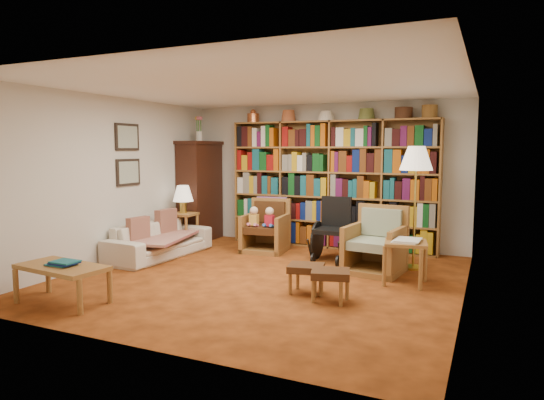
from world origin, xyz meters
The scene contains 23 objects.
floor centered at (0.00, 0.00, 0.00)m, with size 5.00×5.00×0.00m, color #A14B18.
ceiling centered at (0.00, 0.00, 2.50)m, with size 5.00×5.00×0.00m, color white.
wall_back centered at (0.00, 2.50, 1.25)m, with size 5.00×5.00×0.00m, color silver.
wall_front centered at (0.00, -2.50, 1.25)m, with size 5.00×5.00×0.00m, color silver.
wall_left centered at (-2.50, 0.00, 1.25)m, with size 5.00×5.00×0.00m, color silver.
wall_right centered at (2.50, 0.00, 1.25)m, with size 5.00×5.00×0.00m, color silver.
bookshelf centered at (0.20, 2.33, 1.17)m, with size 3.60×0.30×2.42m.
curio_cabinet centered at (-2.25, 2.00, 0.95)m, with size 0.50×0.95×2.40m.
framed_pictures centered at (-2.48, 0.30, 1.62)m, with size 0.03×0.52×0.97m.
sofa centered at (-2.05, 0.49, 0.27)m, with size 0.73×1.86×0.54m, color beige.
sofa_throw centered at (-2.00, 0.49, 0.30)m, with size 0.74×1.38×0.04m, color beige.
cushion_left centered at (-2.18, 0.84, 0.45)m, with size 0.13×0.42×0.42m, color maroon.
cushion_right centered at (-2.18, 0.14, 0.45)m, with size 0.12×0.38×0.38m, color maroon.
side_table_lamp centered at (-2.15, 1.30, 0.45)m, with size 0.45×0.45×0.60m.
table_lamp centered at (-2.15, 1.30, 0.93)m, with size 0.36×0.36×0.48m.
armchair_leather centered at (-0.69, 1.65, 0.36)m, with size 0.78×0.81×0.89m.
armchair_sage centered at (1.30, 1.00, 0.35)m, with size 0.83×0.85×0.92m.
wheelchair centered at (0.55, 1.39, 0.45)m, with size 0.56×0.78×0.98m.
floor_lamp centered at (1.75, 1.37, 1.51)m, with size 0.47×0.47×1.76m.
side_table_papers centered at (1.78, 0.49, 0.46)m, with size 0.59×0.59×0.58m.
footstool_a centered at (0.77, -0.40, 0.28)m, with size 0.47×0.42×0.35m.
footstool_b centered at (1.13, -0.58, 0.29)m, with size 0.51×0.46×0.36m.
coffee_table centered at (-1.57, -1.87, 0.38)m, with size 1.09×0.63×0.48m.
Camera 1 is at (2.73, -5.70, 1.71)m, focal length 32.00 mm.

